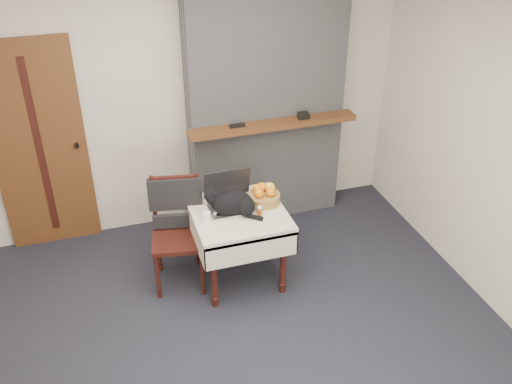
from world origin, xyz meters
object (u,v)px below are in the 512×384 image
laptop (231,198)px  chair (177,216)px  door (40,148)px  cream_jar (206,217)px  cat (233,203)px  pill_bottle (260,211)px  side_table (239,223)px  fruit_basket (264,195)px

laptop → chair: laptop is taller
door → cream_jar: bearing=-42.8°
cream_jar → door: bearing=137.2°
cat → pill_bottle: 0.23m
chair → side_table: bearing=-10.5°
pill_bottle → fruit_basket: bearing=63.0°
fruit_basket → cream_jar: bearing=-165.3°
side_table → chair: bearing=158.9°
cream_jar → pill_bottle: same height
laptop → pill_bottle: 0.29m
door → cream_jar: door is taller
cat → chair: size_ratio=0.45×
side_table → fruit_basket: size_ratio=2.78×
laptop → fruit_basket: 0.29m
side_table → cat: 0.22m
cat → cream_jar: (-0.24, -0.04, -0.06)m
pill_bottle → cat: bearing=157.5°
door → cat: size_ratio=4.48×
door → pill_bottle: 2.10m
cat → cream_jar: bearing=-151.5°
pill_bottle → fruit_basket: fruit_basket is taller
cat → fruit_basket: bearing=39.7°
fruit_basket → chair: (-0.74, 0.11, -0.14)m
side_table → cream_jar: bearing=-168.6°
pill_bottle → fruit_basket: 0.21m
cat → door: bearing=163.1°
door → cream_jar: size_ratio=24.68×
cream_jar → side_table: bearing=11.4°
laptop → fruit_basket: (0.29, -0.03, -0.01)m
cat → pill_bottle: size_ratio=5.45×
pill_bottle → chair: (-0.65, 0.30, -0.11)m
pill_bottle → chair: chair is taller
door → cream_jar: (1.25, -1.16, -0.26)m
laptop → chair: bearing=170.0°
door → laptop: size_ratio=4.86×
pill_bottle → chair: 0.72m
door → pill_bottle: bearing=-35.5°
pill_bottle → cream_jar: bearing=173.7°
cream_jar → fruit_basket: fruit_basket is taller
laptop → cream_jar: (-0.25, -0.17, -0.03)m
side_table → cream_jar: cream_jar is taller
door → chair: size_ratio=2.03×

